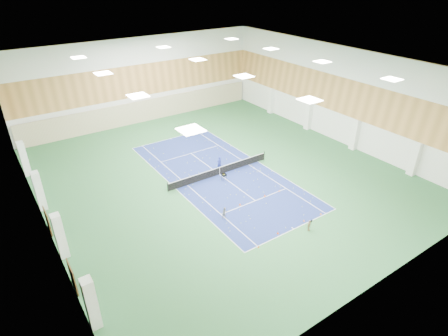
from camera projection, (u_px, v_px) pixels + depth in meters
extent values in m
plane|color=#296135|center=(220.00, 174.00, 41.76)|extent=(40.00, 40.00, 0.00)
cube|color=navy|center=(220.00, 174.00, 41.76)|extent=(10.97, 23.77, 0.01)
cube|color=#C6B793|center=(146.00, 111.00, 55.32)|extent=(35.40, 0.16, 3.20)
cube|color=#593319|center=(72.00, 277.00, 26.57)|extent=(0.08, 1.80, 2.20)
cube|color=#593319|center=(48.00, 221.00, 32.37)|extent=(0.08, 1.80, 2.20)
imported|color=#212F99|center=(219.00, 163.00, 42.33)|extent=(0.65, 0.46, 1.67)
imported|color=gray|center=(225.00, 213.00, 34.35)|extent=(0.56, 0.44, 1.14)
imported|color=tan|center=(309.00, 225.00, 32.74)|extent=(0.67, 0.42, 1.07)
cone|color=#E53D0C|center=(224.00, 212.00, 35.31)|extent=(0.18, 0.18, 0.20)
cone|color=#EF5D0C|center=(240.00, 204.00, 36.39)|extent=(0.22, 0.22, 0.24)
cone|color=#ED470C|center=(265.00, 195.00, 37.75)|extent=(0.22, 0.22, 0.25)
cone|color=#FF630D|center=(279.00, 191.00, 38.60)|extent=(0.17, 0.17, 0.19)
cone|color=#FF630D|center=(258.00, 246.00, 30.96)|extent=(0.18, 0.18, 0.19)
cone|color=#FF480D|center=(278.00, 233.00, 32.52)|extent=(0.21, 0.21, 0.23)
cone|color=#EC600C|center=(304.00, 220.00, 34.11)|extent=(0.17, 0.17, 0.19)
cone|color=orange|center=(321.00, 214.00, 35.04)|extent=(0.17, 0.17, 0.19)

